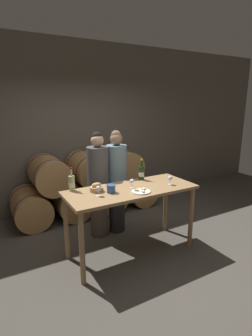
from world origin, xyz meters
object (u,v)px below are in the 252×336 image
object	(u,v)px
person_left	(98,184)
wine_bottle_red	(142,173)
blue_crock	(111,188)
wine_glass_center	(170,178)
wine_glass_left	(132,182)
wine_glass_far_left	(98,189)
tasting_table	(131,198)
wine_bottle_white	(72,183)
person_right	(117,181)
cheese_plate	(141,191)
bread_basket	(97,188)

from	to	relation	value
person_left	wine_bottle_red	distance (m)	0.69
blue_crock	person_left	bearing A→B (deg)	80.01
wine_glass_center	wine_bottle_red	bearing A→B (deg)	118.51
wine_glass_left	wine_glass_far_left	bearing A→B (deg)	-174.01
blue_crock	wine_glass_far_left	bearing A→B (deg)	-169.47
tasting_table	wine_bottle_white	distance (m)	0.81
person_right	person_left	bearing A→B (deg)	-179.99
wine_bottle_white	wine_glass_left	distance (m)	0.79
tasting_table	blue_crock	bearing A→B (deg)	-178.31
wine_bottle_red	wine_glass_left	xyz separation A→B (m)	(-0.32, -0.27, -0.01)
wine_bottle_white	cheese_plate	bearing A→B (deg)	-32.81
wine_bottle_red	tasting_table	bearing A→B (deg)	-140.68
tasting_table	wine_bottle_red	distance (m)	0.50
tasting_table	person_left	world-z (taller)	person_left
person_left	wine_glass_center	distance (m)	1.11
tasting_table	wine_bottle_white	size ratio (longest dim) A/B	5.66
person_left	bread_basket	world-z (taller)	person_left
wine_bottle_red	wine_glass_center	world-z (taller)	wine_bottle_red
bread_basket	cheese_plate	bearing A→B (deg)	-31.97
blue_crock	wine_glass_center	world-z (taller)	wine_glass_center
tasting_table	cheese_plate	size ratio (longest dim) A/B	7.22
wine_bottle_red	blue_crock	world-z (taller)	wine_bottle_red
bread_basket	wine_glass_center	size ratio (longest dim) A/B	1.36
wine_bottle_red	wine_bottle_white	distance (m)	1.05
blue_crock	wine_glass_center	distance (m)	0.87
blue_crock	person_right	bearing A→B (deg)	57.64
blue_crock	wine_glass_left	distance (m)	0.32
wine_bottle_white	tasting_table	bearing A→B (deg)	-23.00
wine_bottle_red	wine_glass_left	distance (m)	0.42
wine_bottle_red	wine_glass_center	xyz separation A→B (m)	(0.22, -0.40, -0.01)
wine_bottle_red	blue_crock	bearing A→B (deg)	-155.93
cheese_plate	wine_glass_far_left	size ratio (longest dim) A/B	1.92
person_right	wine_bottle_red	xyz separation A→B (m)	(0.20, -0.41, 0.21)
person_left	bread_basket	bearing A→B (deg)	-115.40
bread_basket	tasting_table	bearing A→B (deg)	-15.17
blue_crock	wine_glass_far_left	distance (m)	0.20
person_left	tasting_table	bearing A→B (deg)	-75.21
wine_glass_left	cheese_plate	bearing A→B (deg)	-83.66
tasting_table	cheese_plate	xyz separation A→B (m)	(0.04, -0.18, 0.14)
person_right	wine_bottle_white	world-z (taller)	person_right
cheese_plate	blue_crock	bearing A→B (deg)	153.12
tasting_table	wine_glass_far_left	distance (m)	0.54
person_left	blue_crock	size ratio (longest dim) A/B	14.11
tasting_table	wine_glass_left	world-z (taller)	wine_glass_left
wine_bottle_white	wine_glass_center	bearing A→B (deg)	-18.44
wine_bottle_red	cheese_plate	world-z (taller)	wine_bottle_red
wine_bottle_white	wine_glass_far_left	size ratio (longest dim) A/B	2.44
tasting_table	wine_glass_far_left	xyz separation A→B (m)	(-0.49, -0.04, 0.22)
person_left	person_right	world-z (taller)	person_right
person_right	bread_basket	bearing A→B (deg)	-136.07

